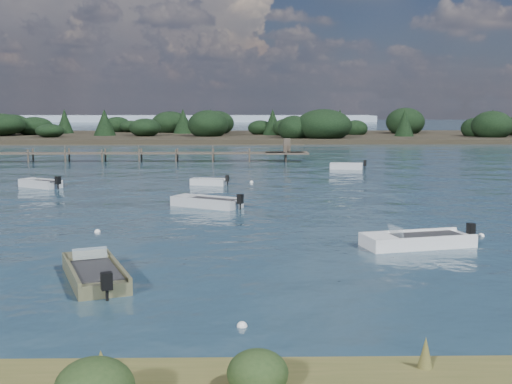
{
  "coord_description": "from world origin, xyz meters",
  "views": [
    {
      "loc": [
        -0.92,
        -27.21,
        6.61
      ],
      "look_at": [
        -0.21,
        14.0,
        1.0
      ],
      "focal_mm": 45.0,
      "sensor_mm": 36.0,
      "label": 1
    }
  ],
  "objects_px": {
    "dinghy_mid_grey": "(207,204)",
    "dinghy_near_olive": "(95,276)",
    "tender_far_white": "(208,183)",
    "dinghy_mid_white_a": "(417,243)",
    "tender_far_grey_b": "(346,167)",
    "jetty": "(67,153)",
    "tender_far_grey": "(41,185)"
  },
  "relations": [
    {
      "from": "dinghy_mid_white_a",
      "to": "tender_far_grey_b",
      "type": "height_order",
      "value": "dinghy_mid_white_a"
    },
    {
      "from": "dinghy_near_olive",
      "to": "tender_far_white",
      "type": "distance_m",
      "value": 29.25
    },
    {
      "from": "tender_far_grey_b",
      "to": "tender_far_white",
      "type": "xyz_separation_m",
      "value": [
        -13.55,
        -12.98,
        -0.02
      ]
    },
    {
      "from": "dinghy_mid_grey",
      "to": "tender_far_white",
      "type": "height_order",
      "value": "dinghy_mid_grey"
    },
    {
      "from": "tender_far_grey_b",
      "to": "tender_far_grey",
      "type": "distance_m",
      "value": 30.55
    },
    {
      "from": "dinghy_mid_white_a",
      "to": "dinghy_near_olive",
      "type": "bearing_deg",
      "value": -157.69
    },
    {
      "from": "dinghy_mid_white_a",
      "to": "tender_far_white",
      "type": "xyz_separation_m",
      "value": [
        -11.15,
        23.45,
        -0.01
      ]
    },
    {
      "from": "dinghy_mid_white_a",
      "to": "tender_far_white",
      "type": "relative_size",
      "value": 1.72
    },
    {
      "from": "tender_far_white",
      "to": "dinghy_near_olive",
      "type": "bearing_deg",
      "value": -95.24
    },
    {
      "from": "jetty",
      "to": "tender_far_white",
      "type": "bearing_deg",
      "value": -51.46
    },
    {
      "from": "dinghy_mid_grey",
      "to": "tender_far_grey",
      "type": "height_order",
      "value": "tender_far_grey"
    },
    {
      "from": "dinghy_mid_white_a",
      "to": "tender_far_grey",
      "type": "height_order",
      "value": "dinghy_mid_white_a"
    },
    {
      "from": "tender_far_grey",
      "to": "tender_far_grey_b",
      "type": "bearing_deg",
      "value": 27.86
    },
    {
      "from": "tender_far_grey_b",
      "to": "jetty",
      "type": "height_order",
      "value": "jetty"
    },
    {
      "from": "tender_far_grey",
      "to": "jetty",
      "type": "distance_m",
      "value": 24.02
    },
    {
      "from": "dinghy_mid_white_a",
      "to": "tender_far_white",
      "type": "bearing_deg",
      "value": 115.43
    },
    {
      "from": "dinghy_mid_grey",
      "to": "dinghy_mid_white_a",
      "type": "bearing_deg",
      "value": -48.64
    },
    {
      "from": "tender_far_grey",
      "to": "jetty",
      "type": "height_order",
      "value": "jetty"
    },
    {
      "from": "dinghy_mid_grey",
      "to": "jetty",
      "type": "relative_size",
      "value": 0.08
    },
    {
      "from": "dinghy_mid_white_a",
      "to": "jetty",
      "type": "distance_m",
      "value": 54.14
    },
    {
      "from": "dinghy_mid_white_a",
      "to": "tender_far_grey",
      "type": "distance_m",
      "value": 33.12
    },
    {
      "from": "dinghy_near_olive",
      "to": "dinghy_mid_white_a",
      "type": "bearing_deg",
      "value": 22.31
    },
    {
      "from": "dinghy_mid_grey",
      "to": "tender_far_white",
      "type": "xyz_separation_m",
      "value": [
        -0.53,
        11.38,
        -0.02
      ]
    },
    {
      "from": "dinghy_near_olive",
      "to": "tender_far_white",
      "type": "bearing_deg",
      "value": 84.76
    },
    {
      "from": "dinghy_near_olive",
      "to": "dinghy_mid_grey",
      "type": "distance_m",
      "value": 18.03
    },
    {
      "from": "dinghy_near_olive",
      "to": "dinghy_mid_white_a",
      "type": "height_order",
      "value": "dinghy_near_olive"
    },
    {
      "from": "dinghy_mid_white_a",
      "to": "tender_far_grey_b",
      "type": "distance_m",
      "value": 36.51
    },
    {
      "from": "dinghy_mid_grey",
      "to": "dinghy_near_olive",
      "type": "bearing_deg",
      "value": -100.23
    },
    {
      "from": "tender_far_grey",
      "to": "tender_far_white",
      "type": "distance_m",
      "value": 13.53
    },
    {
      "from": "dinghy_near_olive",
      "to": "dinghy_mid_grey",
      "type": "bearing_deg",
      "value": 79.77
    },
    {
      "from": "dinghy_near_olive",
      "to": "jetty",
      "type": "height_order",
      "value": "jetty"
    },
    {
      "from": "dinghy_mid_white_a",
      "to": "tender_far_white",
      "type": "height_order",
      "value": "dinghy_mid_white_a"
    }
  ]
}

